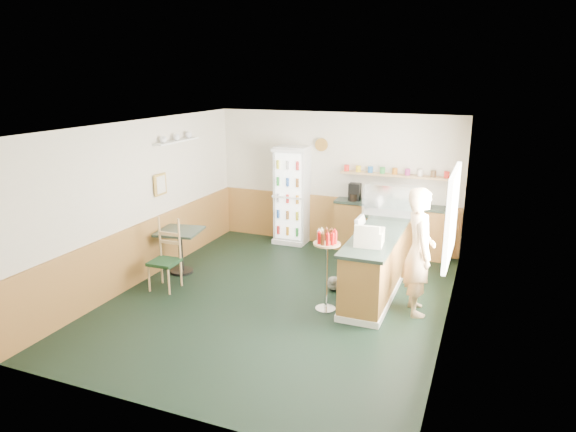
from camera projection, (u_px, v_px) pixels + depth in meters
The scene contains 13 objects.
ground at pixel (279, 299), 8.05m from camera, with size 6.00×6.00×0.00m, color black.
room_envelope at pixel (283, 194), 8.38m from camera, with size 5.04×6.02×2.72m.
service_counter at pixel (380, 261), 8.41m from camera, with size 0.68×3.01×1.01m.
back_counter at pixel (391, 226), 9.99m from camera, with size 2.24×0.42×1.69m.
drinks_fridge at pixel (292, 195), 10.55m from camera, with size 0.66×0.55×2.01m.
display_case at pixel (391, 202), 8.87m from camera, with size 0.94×0.49×0.53m.
cash_register at pixel (369, 237), 7.46m from camera, with size 0.39×0.42×0.23m, color beige.
shopkeeper at pixel (419, 252), 7.39m from camera, with size 0.63×0.45×1.89m, color tan.
condiment_stand at pixel (327, 256), 7.48m from camera, with size 0.39×0.39×1.23m.
newspaper_rack at pixel (359, 244), 8.49m from camera, with size 0.09×0.47×0.93m.
cafe_table at pixel (180, 243), 9.01m from camera, with size 0.82×0.82×0.78m.
cafe_chair at pixel (167, 252), 8.38m from camera, with size 0.45×0.45×1.16m.
dog_doorstop at pixel (334, 283), 8.35m from camera, with size 0.23×0.30×0.27m.
Camera 1 is at (2.89, -6.82, 3.41)m, focal length 32.00 mm.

